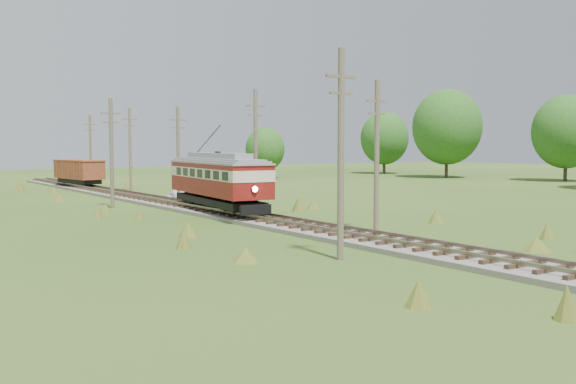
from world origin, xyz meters
TOP-DOWN VIEW (x-y plane):
  - railbed_main at (0.00, 34.00)m, footprint 3.60×96.00m
  - streetcar at (-0.00, 30.89)m, footprint 4.39×12.77m
  - gondola at (0.00, 64.15)m, footprint 3.67×8.46m
  - gravel_pile at (4.75, 46.18)m, footprint 3.78×4.01m
  - utility_pole_r_2 at (3.30, 18.00)m, footprint 1.60×0.30m
  - utility_pole_r_3 at (3.20, 31.00)m, footprint 1.60×0.30m
  - utility_pole_r_4 at (3.00, 44.00)m, footprint 1.60×0.30m
  - utility_pole_r_5 at (3.40, 57.00)m, footprint 1.60×0.30m
  - utility_pole_r_6 at (3.20, 70.00)m, footprint 1.60×0.30m
  - utility_pole_l_a at (-4.20, 12.00)m, footprint 1.60×0.30m
  - utility_pole_l_b at (-4.50, 40.00)m, footprint 1.60×0.30m
  - tree_right_3 at (60.00, 42.00)m, footprint 9.24×9.24m
  - tree_right_4 at (54.00, 58.00)m, footprint 10.50×10.50m
  - tree_right_5 at (56.00, 74.00)m, footprint 8.40×8.40m
  - tree_mid_b at (30.00, 72.00)m, footprint 5.88×5.88m

SIDE VIEW (x-z plane):
  - railbed_main at x=0.00m, z-range -0.09..0.48m
  - gravel_pile at x=4.75m, z-range -0.04..1.33m
  - gondola at x=0.00m, z-range 0.67..3.39m
  - streetcar at x=0.00m, z-range -0.21..5.57m
  - utility_pole_r_4 at x=3.00m, z-range 0.12..8.52m
  - tree_mid_b at x=30.00m, z-range 0.54..8.12m
  - utility_pole_r_2 at x=3.30m, z-range 0.12..8.72m
  - utility_pole_l_b at x=-4.50m, z-range 0.12..8.72m
  - utility_pole_r_6 at x=3.20m, z-range 0.12..8.82m
  - utility_pole_r_5 at x=3.40m, z-range 0.13..9.03m
  - utility_pole_r_3 at x=3.20m, z-range 0.13..9.13m
  - utility_pole_l_a at x=-4.20m, z-range 0.13..9.13m
  - tree_right_5 at x=56.00m, z-range 0.78..11.60m
  - tree_right_3 at x=60.00m, z-range 0.86..12.77m
  - tree_right_4 at x=54.00m, z-range 0.98..14.51m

